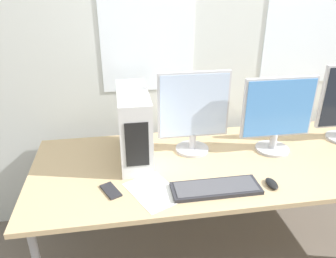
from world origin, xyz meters
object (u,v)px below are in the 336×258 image
Objects in this scene: monitor_main at (194,111)px; monitor_right_near at (278,114)px; pc_tower at (134,126)px; mouse at (273,183)px; cell_phone at (111,191)px; keyboard at (216,188)px.

monitor_main is 1.07× the size of monitor_right_near.
pc_tower is 0.96× the size of monitor_main.
monitor_right_near is 0.46m from mouse.
pc_tower reaches higher than mouse.
cell_phone is (-0.51, -0.36, -0.26)m from monitor_main.
monitor_main is 1.11× the size of keyboard.
monitor_right_near reaches higher than mouse.
pc_tower is at bearing 40.89° from cell_phone.
pc_tower is at bearing 133.33° from keyboard.
monitor_right_near is at bearing -9.42° from cell_phone.
pc_tower is 1.06× the size of keyboard.
pc_tower is 0.42m from cell_phone.
pc_tower is 0.36m from monitor_main.
keyboard is 0.54m from cell_phone.
keyboard is 4.34× the size of mouse.
monitor_right_near is 0.64m from keyboard.
monitor_right_near reaches higher than pc_tower.
mouse is at bearing -31.14° from pc_tower.
monitor_main is at bearing 171.14° from monitor_right_near.
cell_phone is at bearing 172.23° from keyboard.
monitor_main is 0.60m from mouse.
keyboard is at bearing -32.76° from cell_phone.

